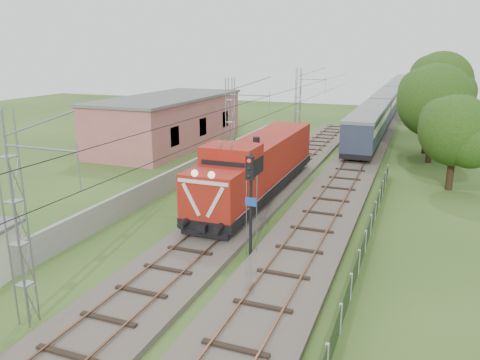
% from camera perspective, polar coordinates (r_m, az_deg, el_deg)
% --- Properties ---
extents(ground, '(140.00, 140.00, 0.00)m').
position_cam_1_polar(ground, '(24.13, -5.40, -8.72)').
color(ground, '#2F4D1D').
rests_on(ground, ground).
extents(track_main, '(4.20, 70.00, 0.45)m').
position_cam_1_polar(track_main, '(30.04, 0.53, -3.30)').
color(track_main, '#6B6054').
rests_on(track_main, ground).
extents(track_side, '(4.20, 80.00, 0.45)m').
position_cam_1_polar(track_side, '(41.09, 13.56, 1.45)').
color(track_side, '#6B6054').
rests_on(track_side, ground).
extents(catenary, '(3.31, 70.00, 8.00)m').
position_cam_1_polar(catenary, '(34.66, -1.11, 5.85)').
color(catenary, gray).
rests_on(catenary, ground).
extents(boundary_wall, '(0.25, 40.00, 1.50)m').
position_cam_1_polar(boundary_wall, '(36.81, -6.21, 1.09)').
color(boundary_wall, '#9E9E99').
rests_on(boundary_wall, ground).
extents(station_building, '(8.40, 20.40, 5.22)m').
position_cam_1_polar(station_building, '(50.79, -8.65, 7.17)').
color(station_building, '#B76562').
rests_on(station_building, ground).
extents(fence, '(0.12, 32.00, 1.20)m').
position_cam_1_polar(fence, '(24.53, 15.00, -7.27)').
color(fence, black).
rests_on(fence, ground).
extents(locomotive, '(3.13, 17.87, 4.54)m').
position_cam_1_polar(locomotive, '(31.90, 2.26, 1.81)').
color(locomotive, black).
rests_on(locomotive, ground).
extents(coach_rake, '(2.89, 86.20, 3.34)m').
position_cam_1_polar(coach_rake, '(84.28, 17.92, 9.74)').
color(coach_rake, black).
rests_on(coach_rake, ground).
extents(signal_post, '(0.58, 0.45, 5.23)m').
position_cam_1_polar(signal_post, '(22.10, 1.26, -1.01)').
color(signal_post, black).
rests_on(signal_post, ground).
extents(tree_a, '(5.35, 5.09, 6.93)m').
position_cam_1_polar(tree_a, '(36.73, 24.89, 5.39)').
color(tree_a, '#362016').
rests_on(tree_a, ground).
extents(tree_b, '(6.81, 6.49, 8.83)m').
position_cam_1_polar(tree_b, '(45.12, 22.75, 8.80)').
color(tree_b, '#362016').
rests_on(tree_b, ground).
extents(tree_c, '(5.94, 5.66, 7.70)m').
position_cam_1_polar(tree_c, '(49.25, 22.14, 8.50)').
color(tree_c, '#362016').
rests_on(tree_c, ground).
extents(tree_d, '(7.58, 7.22, 9.82)m').
position_cam_1_polar(tree_d, '(60.67, 23.35, 10.77)').
color(tree_d, '#362016').
rests_on(tree_d, ground).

